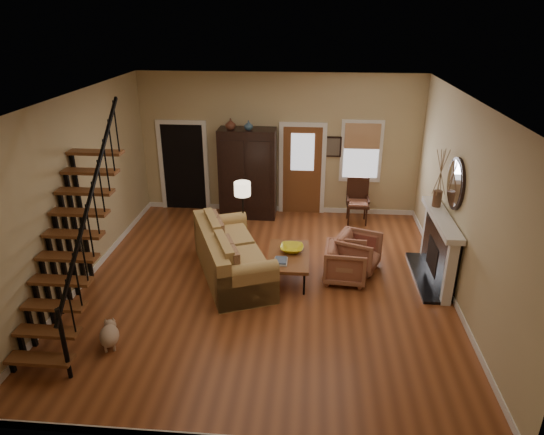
# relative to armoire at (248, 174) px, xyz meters

# --- Properties ---
(room) EXTENTS (7.00, 7.33, 3.30)m
(room) POSITION_rel_armoire_xyz_m (0.29, -1.39, 0.46)
(room) COLOR brown
(room) RESTS_ON ground
(staircase) EXTENTS (0.94, 2.80, 3.20)m
(staircase) POSITION_rel_armoire_xyz_m (-2.08, -4.45, 0.55)
(staircase) COLOR brown
(staircase) RESTS_ON ground
(fireplace) EXTENTS (0.33, 1.95, 2.30)m
(fireplace) POSITION_rel_armoire_xyz_m (3.83, -2.65, -0.31)
(fireplace) COLOR black
(fireplace) RESTS_ON ground
(armoire) EXTENTS (1.30, 0.60, 2.10)m
(armoire) POSITION_rel_armoire_xyz_m (0.00, 0.00, 0.00)
(armoire) COLOR black
(armoire) RESTS_ON ground
(vase_a) EXTENTS (0.24, 0.24, 0.25)m
(vase_a) POSITION_rel_armoire_xyz_m (-0.35, -0.10, 1.17)
(vase_a) COLOR #4C2619
(vase_a) RESTS_ON armoire
(vase_b) EXTENTS (0.20, 0.20, 0.21)m
(vase_b) POSITION_rel_armoire_xyz_m (0.05, -0.10, 1.16)
(vase_b) COLOR #334C60
(vase_b) RESTS_ON armoire
(sofa) EXTENTS (1.86, 2.61, 0.89)m
(sofa) POSITION_rel_armoire_xyz_m (0.08, -2.85, -0.60)
(sofa) COLOR #AD894E
(sofa) RESTS_ON ground
(coffee_table) EXTENTS (0.75, 1.27, 0.48)m
(coffee_table) POSITION_rel_armoire_xyz_m (1.11, -2.88, -0.81)
(coffee_table) COLOR brown
(coffee_table) RESTS_ON ground
(bowl) EXTENTS (0.43, 0.43, 0.11)m
(bowl) POSITION_rel_armoire_xyz_m (1.16, -2.73, -0.52)
(bowl) COLOR gold
(bowl) RESTS_ON coffee_table
(books) EXTENTS (0.23, 0.31, 0.06)m
(books) POSITION_rel_armoire_xyz_m (0.99, -3.18, -0.54)
(books) COLOR beige
(books) RESTS_ON coffee_table
(armchair_left) EXTENTS (0.82, 0.80, 0.69)m
(armchair_left) POSITION_rel_armoire_xyz_m (2.15, -2.85, -0.70)
(armchair_left) COLOR brown
(armchair_left) RESTS_ON ground
(armchair_right) EXTENTS (0.99, 0.97, 0.70)m
(armchair_right) POSITION_rel_armoire_xyz_m (2.40, -2.41, -0.70)
(armchair_right) COLOR brown
(armchair_right) RESTS_ON ground
(floor_lamp) EXTENTS (0.39, 0.39, 1.43)m
(floor_lamp) POSITION_rel_armoire_xyz_m (0.12, -1.71, -0.33)
(floor_lamp) COLOR black
(floor_lamp) RESTS_ON ground
(side_chair) EXTENTS (0.54, 0.54, 1.02)m
(side_chair) POSITION_rel_armoire_xyz_m (2.55, -0.20, -0.54)
(side_chair) COLOR #381C11
(side_chair) RESTS_ON ground
(dog) EXTENTS (0.41, 0.54, 0.34)m
(dog) POSITION_rel_armoire_xyz_m (-1.38, -5.08, -0.88)
(dog) COLOR tan
(dog) RESTS_ON ground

